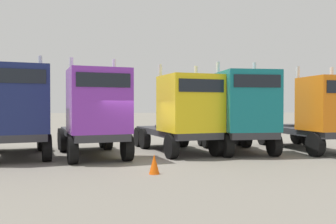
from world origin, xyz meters
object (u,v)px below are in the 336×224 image
Objects in this scene: semi_truck_purple at (95,113)px; semi_truck_teal at (242,111)px; semi_truck_navy at (18,111)px; traffic_cone_near at (154,164)px; semi_truck_orange at (321,114)px; semi_truck_yellow at (184,114)px.

semi_truck_teal is at bearing 82.21° from semi_truck_purple.
semi_truck_navy is 7.06m from traffic_cone_near.
semi_truck_purple is 10.79m from semi_truck_orange.
semi_truck_teal is 8.94× the size of traffic_cone_near.
semi_truck_purple reaches higher than traffic_cone_near.
semi_truck_navy is 0.97× the size of semi_truck_yellow.
semi_truck_yellow is at bearing 88.73° from semi_truck_purple.
semi_truck_teal is (6.85, 0.78, 0.07)m from semi_truck_purple.
semi_truck_orange is at bearing 73.73° from semi_truck_yellow.
semi_truck_yellow is at bearing -97.64° from semi_truck_orange.
semi_truck_teal is at bearing 45.33° from traffic_cone_near.
semi_truck_purple is 6.89m from semi_truck_teal.
semi_truck_orange is at bearing 76.67° from semi_truck_navy.
semi_truck_orange is 9.78m from traffic_cone_near.
semi_truck_yellow is 5.37m from traffic_cone_near.
semi_truck_navy is 1.09× the size of semi_truck_teal.
semi_truck_navy reaches higher than semi_truck_yellow.
semi_truck_navy reaches higher than semi_truck_purple.
semi_truck_yellow reaches higher than traffic_cone_near.
semi_truck_yellow reaches higher than semi_truck_orange.
semi_truck_navy reaches higher than semi_truck_orange.
semi_truck_yellow is 9.98× the size of traffic_cone_near.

